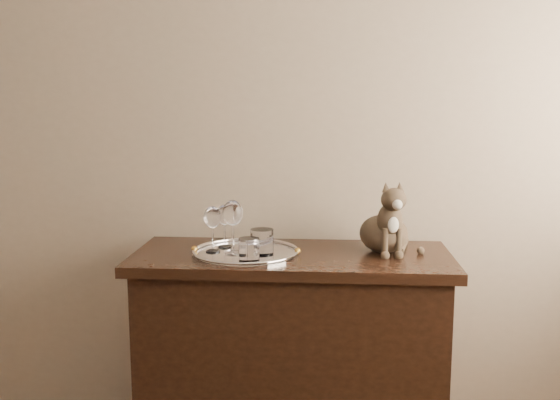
% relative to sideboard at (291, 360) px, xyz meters
% --- Properties ---
extents(wall_back, '(4.00, 0.10, 2.70)m').
position_rel_sideboard_xyz_m(wall_back, '(-0.60, 0.31, 0.93)').
color(wall_back, tan).
rests_on(wall_back, ground).
extents(sideboard, '(1.20, 0.50, 0.85)m').
position_rel_sideboard_xyz_m(sideboard, '(0.00, 0.00, 0.00)').
color(sideboard, black).
rests_on(sideboard, ground).
extents(tray, '(0.40, 0.40, 0.01)m').
position_rel_sideboard_xyz_m(tray, '(-0.17, -0.03, 0.43)').
color(tray, white).
rests_on(tray, sideboard).
extents(wine_glass_a, '(0.06, 0.06, 0.17)m').
position_rel_sideboard_xyz_m(wine_glass_a, '(-0.26, 0.05, 0.52)').
color(wine_glass_a, white).
rests_on(wine_glass_a, tray).
extents(wine_glass_c, '(0.07, 0.07, 0.17)m').
position_rel_sideboard_xyz_m(wine_glass_c, '(-0.30, -0.03, 0.52)').
color(wine_glass_c, silver).
rests_on(wine_glass_c, tray).
extents(wine_glass_d, '(0.08, 0.08, 0.20)m').
position_rel_sideboard_xyz_m(wine_glass_d, '(-0.22, -0.05, 0.53)').
color(wine_glass_d, white).
rests_on(wine_glass_d, tray).
extents(tumbler_a, '(0.09, 0.09, 0.10)m').
position_rel_sideboard_xyz_m(tumbler_a, '(-0.11, -0.06, 0.48)').
color(tumbler_a, silver).
rests_on(tumbler_a, tray).
extents(tumbler_b, '(0.07, 0.07, 0.08)m').
position_rel_sideboard_xyz_m(tumbler_b, '(-0.14, -0.16, 0.47)').
color(tumbler_b, white).
rests_on(tumbler_b, tray).
extents(cat, '(0.33, 0.31, 0.28)m').
position_rel_sideboard_xyz_m(cat, '(0.35, 0.06, 0.57)').
color(cat, '#4B3E2D').
rests_on(cat, sideboard).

